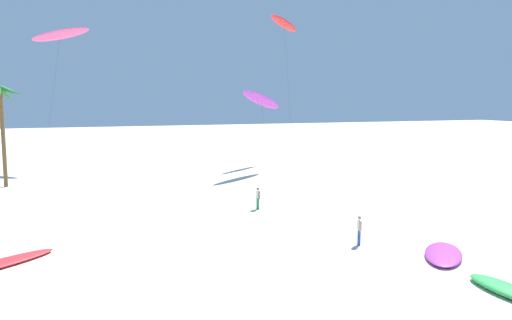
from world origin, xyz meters
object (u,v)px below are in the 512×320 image
(flying_kite_5, at_px, (284,24))
(person_foreground_walker, at_px, (359,229))
(grounded_kite_3, at_px, (507,289))
(flying_kite_3, at_px, (60,35))
(flying_kite_0, at_px, (262,100))
(palm_tree_3, at_px, (2,102))
(person_near_left, at_px, (258,197))
(grounded_kite_1, at_px, (443,254))

(flying_kite_5, height_order, person_foreground_walker, flying_kite_5)
(grounded_kite_3, bearing_deg, flying_kite_3, 108.84)
(grounded_kite_3, height_order, person_foreground_walker, person_foreground_walker)
(flying_kite_0, xyz_separation_m, flying_kite_3, (-20.15, 14.02, 7.69))
(grounded_kite_3, distance_m, person_foreground_walker, 8.54)
(palm_tree_3, bearing_deg, flying_kite_5, 16.73)
(flying_kite_5, distance_m, person_foreground_walker, 43.11)
(flying_kite_3, xyz_separation_m, person_foreground_walker, (15.11, -41.64, -14.77))
(person_near_left, bearing_deg, flying_kite_5, 62.56)
(flying_kite_3, height_order, flying_kite_5, flying_kite_5)
(palm_tree_3, bearing_deg, person_near_left, -43.36)
(flying_kite_0, relative_size, flying_kite_3, 0.56)
(palm_tree_3, height_order, person_near_left, palm_tree_3)
(flying_kite_3, distance_m, flying_kite_5, 27.60)
(flying_kite_0, bearing_deg, person_foreground_walker, -100.34)
(flying_kite_0, xyz_separation_m, flying_kite_5, (7.09, 10.12, 9.85))
(person_foreground_walker, bearing_deg, grounded_kite_1, -48.59)
(flying_kite_0, height_order, person_foreground_walker, flying_kite_0)
(person_foreground_walker, bearing_deg, grounded_kite_3, -76.96)
(flying_kite_0, distance_m, grounded_kite_3, 36.89)
(flying_kite_0, relative_size, flying_kite_5, 0.50)
(flying_kite_0, bearing_deg, grounded_kite_1, -93.86)
(flying_kite_5, relative_size, grounded_kite_1, 4.12)
(person_near_left, bearing_deg, person_foreground_walker, -79.62)
(flying_kite_3, bearing_deg, palm_tree_3, -110.91)
(grounded_kite_1, bearing_deg, flying_kite_3, 111.87)
(grounded_kite_1, distance_m, grounded_kite_3, 5.05)
(palm_tree_3, relative_size, person_near_left, 5.77)
(flying_kite_0, height_order, flying_kite_5, flying_kite_5)
(flying_kite_0, relative_size, grounded_kite_3, 2.42)
(grounded_kite_1, xyz_separation_m, person_near_left, (-4.90, 13.97, 0.75))
(palm_tree_3, height_order, flying_kite_5, flying_kite_5)
(flying_kite_0, distance_m, grounded_kite_1, 32.01)
(palm_tree_3, xyz_separation_m, flying_kite_5, (32.46, 9.76, 10.04))
(flying_kite_5, bearing_deg, palm_tree_3, -163.27)
(palm_tree_3, bearing_deg, person_foreground_walker, -54.01)
(flying_kite_3, distance_m, person_foreground_walker, 46.70)
(flying_kite_5, relative_size, grounded_kite_3, 4.88)
(flying_kite_5, distance_m, person_near_left, 34.94)
(flying_kite_3, distance_m, grounded_kite_1, 50.90)
(grounded_kite_3, distance_m, person_near_left, 19.33)
(flying_kite_3, height_order, person_near_left, flying_kite_3)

